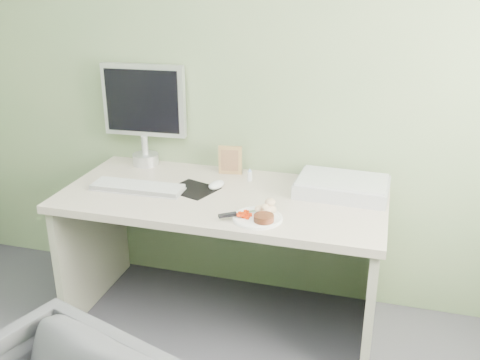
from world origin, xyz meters
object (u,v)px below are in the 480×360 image
(plate, at_px, (258,218))
(monitor, at_px, (144,109))
(desk, at_px, (223,227))
(scanner, at_px, (342,187))

(plate, bearing_deg, monitor, 145.26)
(monitor, bearing_deg, plate, -37.86)
(desk, xyz_separation_m, monitor, (-0.55, 0.32, 0.50))
(scanner, bearing_deg, plate, -127.39)
(scanner, xyz_separation_m, monitor, (-1.12, 0.15, 0.28))
(plate, relative_size, monitor, 0.40)
(desk, xyz_separation_m, scanner, (0.57, 0.16, 0.22))
(plate, height_order, monitor, monitor)
(desk, relative_size, plate, 7.15)
(plate, xyz_separation_m, monitor, (-0.79, 0.55, 0.31))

